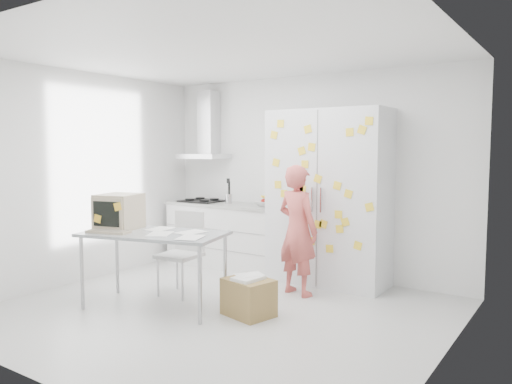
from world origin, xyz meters
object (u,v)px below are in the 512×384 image
Objects in this scene: person at (298,230)px; chair at (183,247)px; desk at (131,221)px; cardboard_box at (249,297)px.

person is 1.57× the size of chair.
person is 0.92× the size of desk.
cardboard_box is at bearing 100.75° from person.
chair is 1.17m from cardboard_box.
chair is at bearing 56.13° from desk.
person is 1.10m from cardboard_box.
chair is at bearing 45.55° from person.
desk is at bearing -163.97° from cardboard_box.
person is 1.36m from chair.
desk is 2.99× the size of cardboard_box.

